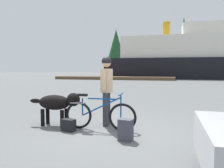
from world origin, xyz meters
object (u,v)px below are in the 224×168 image
handbag_pannier (69,125)px  sailboat_moored (223,74)px  dog (57,103)px  ferry_boat (186,58)px  bicycle (99,115)px  person_cyclist (107,84)px  backpack (126,130)px

handbag_pannier → sailboat_moored: sailboat_moored is taller
dog → handbag_pannier: size_ratio=4.39×
ferry_boat → handbag_pannier: bearing=-98.0°
dog → sailboat_moored: 38.92m
bicycle → ferry_boat: size_ratio=0.08×
person_cyclist → dog: size_ratio=1.27×
dog → sailboat_moored: sailboat_moored is taller
bicycle → person_cyclist: bearing=84.3°
person_cyclist → handbag_pannier: (-0.72, -0.76, -0.94)m
bicycle → dog: (-1.17, 0.14, 0.22)m
person_cyclist → dog: 1.36m
backpack → ferry_boat: bearing=84.6°
bicycle → backpack: (0.76, -0.65, -0.15)m
backpack → sailboat_moored: size_ratio=0.06×
ferry_boat → sailboat_moored: 9.23m
handbag_pannier → backpack: bearing=-14.3°
person_cyclist → sailboat_moored: bearing=74.4°
sailboat_moored → ferry_boat: bearing=-137.6°
bicycle → dog: 1.20m
handbag_pannier → sailboat_moored: (11.02, 37.60, 0.36)m
backpack → ferry_boat: 32.23m
bicycle → sailboat_moored: (10.35, 37.31, 0.14)m
person_cyclist → backpack: 1.59m
bicycle → backpack: 1.02m
handbag_pannier → ferry_boat: bearing=82.0°
dog → backpack: 2.12m
bicycle → ferry_boat: bearing=83.1°
bicycle → ferry_boat: 31.65m
dog → ferry_boat: (4.96, 31.18, 2.42)m
bicycle → handbag_pannier: 0.76m
handbag_pannier → dog: bearing=139.8°
person_cyclist → backpack: size_ratio=4.02×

